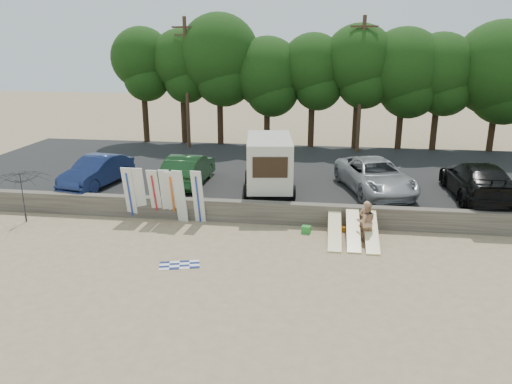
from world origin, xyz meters
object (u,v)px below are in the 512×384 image
at_px(cooler, 306,230).
at_px(car_0, 97,171).
at_px(car_1, 188,169).
at_px(car_3, 477,180).
at_px(car_2, 375,176).
at_px(beachgoer_a, 366,219).
at_px(box_trailer, 269,162).
at_px(beach_umbrella, 24,196).
at_px(beachgoer_b, 366,222).

bearing_deg(cooler, car_0, 172.55).
height_order(car_1, car_3, car_3).
relative_size(car_2, beachgoer_a, 3.67).
xyz_separation_m(car_2, car_3, (4.84, -0.35, 0.07)).
xyz_separation_m(car_1, cooler, (6.52, -4.46, -1.37)).
relative_size(car_1, cooler, 13.25).
xyz_separation_m(box_trailer, beach_umbrella, (-10.91, -4.15, -1.02)).
height_order(car_0, cooler, car_0).
bearing_deg(car_1, car_3, -179.89).
xyz_separation_m(car_0, car_3, (19.34, 0.58, 0.11)).
height_order(box_trailer, car_1, box_trailer).
relative_size(car_3, beachgoer_b, 3.70).
relative_size(box_trailer, car_3, 0.75).
distance_m(box_trailer, car_0, 9.18).
relative_size(box_trailer, beach_umbrella, 1.68).
bearing_deg(cooler, beachgoer_b, -0.82).
height_order(box_trailer, beachgoer_a, box_trailer).
relative_size(box_trailer, cooler, 12.13).
bearing_deg(car_3, car_0, 0.75).
bearing_deg(car_3, box_trailer, 0.79).
xyz_separation_m(box_trailer, car_0, (-9.15, -0.27, -0.76)).
xyz_separation_m(cooler, beach_umbrella, (-13.01, -0.33, 1.08)).
xyz_separation_m(car_1, beachgoer_b, (9.03, -4.95, -0.70)).
height_order(car_0, car_1, car_1).
height_order(car_1, cooler, car_1).
relative_size(car_0, car_3, 0.78).
relative_size(car_3, cooler, 16.23).
bearing_deg(car_0, car_2, 14.07).
distance_m(car_1, car_2, 9.78).
relative_size(beachgoer_b, beach_umbrella, 0.61).
relative_size(car_0, car_2, 0.80).
height_order(car_3, beach_umbrella, car_3).
xyz_separation_m(car_0, beach_umbrella, (-1.77, -3.88, -0.25)).
height_order(box_trailer, car_0, box_trailer).
bearing_deg(beachgoer_b, car_3, -145.84).
xyz_separation_m(box_trailer, cooler, (2.10, -3.83, -2.09)).
bearing_deg(cooler, car_1, 155.73).
bearing_deg(beach_umbrella, beachgoer_a, 0.87).
bearing_deg(box_trailer, car_0, 173.97).
bearing_deg(beachgoer_b, beach_umbrella, -6.04).
bearing_deg(box_trailer, beach_umbrella, -166.88).
xyz_separation_m(box_trailer, car_2, (5.35, 0.67, -0.72)).
bearing_deg(beachgoer_a, beach_umbrella, -7.52).
relative_size(box_trailer, beachgoer_a, 2.84).
xyz_separation_m(car_3, beachgoer_b, (-5.59, -4.62, -0.76)).
bearing_deg(car_1, beach_umbrella, 37.80).
bearing_deg(car_2, beachgoer_a, -115.73).
bearing_deg(car_2, car_1, 163.61).
xyz_separation_m(beachgoer_b, cooler, (-2.51, 0.48, -0.67)).
height_order(car_0, beach_umbrella, beach_umbrella).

